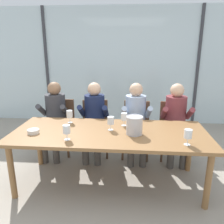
% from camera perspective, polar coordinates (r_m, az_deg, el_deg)
% --- Properties ---
extents(ground, '(14.00, 14.00, 0.00)m').
position_cam_1_polar(ground, '(3.97, 0.80, -9.53)').
color(ground, '#9E9384').
extents(window_glass_panel, '(7.61, 0.03, 2.60)m').
position_cam_1_polar(window_glass_panel, '(5.18, 2.13, 11.51)').
color(window_glass_panel, silver).
rests_on(window_glass_panel, ground).
extents(window_mullion_left, '(0.06, 0.06, 2.60)m').
position_cam_1_polar(window_mullion_left, '(5.51, -16.32, 11.17)').
color(window_mullion_left, '#38383D').
rests_on(window_mullion_left, ground).
extents(window_mullion_right, '(0.06, 0.06, 2.60)m').
position_cam_1_polar(window_mullion_right, '(5.36, 21.07, 10.62)').
color(window_mullion_right, '#38383D').
rests_on(window_mullion_right, ground).
extents(hillside_vineyard, '(13.61, 2.40, 2.04)m').
position_cam_1_polar(hillside_vineyard, '(8.81, 3.28, 11.64)').
color(hillside_vineyard, '#568942').
rests_on(hillside_vineyard, ground).
extents(dining_table, '(2.41, 1.00, 0.72)m').
position_cam_1_polar(dining_table, '(2.79, -0.61, -6.24)').
color(dining_table, olive).
rests_on(dining_table, ground).
extents(chair_near_curtain, '(0.45, 0.45, 0.88)m').
position_cam_1_polar(chair_near_curtain, '(3.88, -12.96, -2.38)').
color(chair_near_curtain, brown).
rests_on(chair_near_curtain, ground).
extents(chair_left_of_center, '(0.49, 0.49, 0.88)m').
position_cam_1_polar(chair_left_of_center, '(3.73, -4.31, -2.78)').
color(chair_left_of_center, brown).
rests_on(chair_left_of_center, ground).
extents(chair_center, '(0.46, 0.46, 0.88)m').
position_cam_1_polar(chair_center, '(3.68, 6.19, -3.09)').
color(chair_center, brown).
rests_on(chair_center, ground).
extents(chair_right_of_center, '(0.45, 0.45, 0.88)m').
position_cam_1_polar(chair_right_of_center, '(3.74, 15.38, -3.26)').
color(chair_right_of_center, brown).
rests_on(chair_right_of_center, ground).
extents(person_charcoal_jacket, '(0.47, 0.61, 1.20)m').
position_cam_1_polar(person_charcoal_jacket, '(3.70, -14.50, -0.60)').
color(person_charcoal_jacket, '#38383D').
rests_on(person_charcoal_jacket, ground).
extents(person_navy_polo, '(0.46, 0.61, 1.20)m').
position_cam_1_polar(person_navy_polo, '(3.54, -4.62, -0.87)').
color(person_navy_polo, '#192347').
rests_on(person_navy_polo, ground).
extents(person_pale_blue_shirt, '(0.48, 0.63, 1.20)m').
position_cam_1_polar(person_pale_blue_shirt, '(3.50, 6.12, -1.13)').
color(person_pale_blue_shirt, '#9EB2D1').
rests_on(person_pale_blue_shirt, ground).
extents(person_maroon_top, '(0.47, 0.61, 1.20)m').
position_cam_1_polar(person_maroon_top, '(3.57, 16.07, -1.35)').
color(person_maroon_top, brown).
rests_on(person_maroon_top, ground).
extents(ice_bucket_primary, '(0.20, 0.20, 0.22)m').
position_cam_1_polar(ice_bucket_primary, '(2.66, 5.77, -3.33)').
color(ice_bucket_primary, '#B7B7BC').
rests_on(ice_bucket_primary, dining_table).
extents(tasting_bowl, '(0.14, 0.14, 0.05)m').
position_cam_1_polar(tasting_bowl, '(2.87, -19.51, -4.70)').
color(tasting_bowl, silver).
rests_on(tasting_bowl, dining_table).
extents(wine_glass_by_left_taster, '(0.08, 0.08, 0.17)m').
position_cam_1_polar(wine_glass_by_left_taster, '(2.54, -11.56, -4.41)').
color(wine_glass_by_left_taster, silver).
rests_on(wine_glass_by_left_taster, dining_table).
extents(wine_glass_near_bucket, '(0.08, 0.08, 0.17)m').
position_cam_1_polar(wine_glass_near_bucket, '(2.94, 3.11, -1.33)').
color(wine_glass_near_bucket, silver).
rests_on(wine_glass_near_bucket, dining_table).
extents(wine_glass_center_pour, '(0.08, 0.08, 0.17)m').
position_cam_1_polar(wine_glass_center_pour, '(2.78, -0.34, -2.34)').
color(wine_glass_center_pour, silver).
rests_on(wine_glass_center_pour, dining_table).
extents(wine_glass_by_right_taster, '(0.08, 0.08, 0.17)m').
position_cam_1_polar(wine_glass_by_right_taster, '(3.10, -10.82, -0.54)').
color(wine_glass_by_right_taster, silver).
rests_on(wine_glass_by_right_taster, dining_table).
extents(wine_glass_spare_empty, '(0.08, 0.08, 0.17)m').
position_cam_1_polar(wine_glass_spare_empty, '(2.49, 18.90, -5.48)').
color(wine_glass_spare_empty, silver).
rests_on(wine_glass_spare_empty, dining_table).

